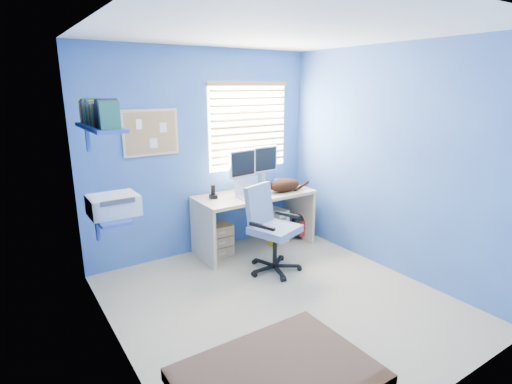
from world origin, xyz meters
TOP-DOWN VIEW (x-y plane):
  - floor at (0.00, 0.00)m, footprint 3.00×3.20m
  - ceiling at (0.00, 0.00)m, footprint 3.00×3.20m
  - wall_back at (0.00, 1.60)m, footprint 3.00×0.01m
  - wall_front at (0.00, -1.60)m, footprint 3.00×0.01m
  - wall_left at (-1.50, 0.00)m, footprint 0.01×3.20m
  - wall_right at (1.50, 0.00)m, footprint 0.01×3.20m
  - desk at (0.53, 1.26)m, footprint 1.52×0.65m
  - laptop at (0.40, 1.13)m, footprint 0.35×0.28m
  - monitor_left at (0.44, 1.42)m, footprint 0.41×0.17m
  - monitor_right at (0.85, 1.52)m, footprint 0.40×0.14m
  - phone at (-0.01, 1.35)m, footprint 0.12×0.13m
  - mug at (1.01, 1.34)m, footprint 0.10×0.09m
  - cd_spindle at (1.06, 1.47)m, footprint 0.13×0.13m
  - cat at (0.91, 1.13)m, footprint 0.49×0.31m
  - tower_pc at (0.90, 1.37)m, footprint 0.25×0.46m
  - drawer_boxes at (0.01, 1.33)m, footprint 0.35×0.28m
  - yellow_book at (0.76, 1.17)m, footprint 0.03×0.17m
  - backpack at (1.24, 1.20)m, footprint 0.34×0.29m
  - office_chair at (0.34, 0.63)m, footprint 0.73×0.73m
  - window_blinds at (0.65, 1.57)m, footprint 1.15×0.05m
  - corkboard at (-0.65, 1.58)m, footprint 0.64×0.02m
  - wall_shelves at (-1.35, 0.75)m, footprint 0.42×0.90m

SIDE VIEW (x-z plane):
  - floor at x=0.00m, z-range 0.00..0.00m
  - yellow_book at x=0.76m, z-range 0.00..0.24m
  - backpack at x=1.24m, z-range 0.00..0.35m
  - drawer_boxes at x=0.01m, z-range 0.00..0.41m
  - tower_pc at x=0.90m, z-range 0.00..0.45m
  - office_chair at x=0.34m, z-range -0.12..0.86m
  - desk at x=0.53m, z-range 0.00..0.74m
  - cd_spindle at x=1.06m, z-range 0.74..0.81m
  - mug at x=1.01m, z-range 0.74..0.84m
  - cat at x=0.91m, z-range 0.74..0.90m
  - phone at x=-0.01m, z-range 0.74..0.91m
  - laptop at x=0.40m, z-range 0.74..0.96m
  - monitor_left at x=0.44m, z-range 0.74..1.28m
  - monitor_right at x=0.85m, z-range 0.74..1.28m
  - wall_back at x=0.00m, z-range 0.00..2.50m
  - wall_front at x=0.00m, z-range 0.00..2.50m
  - wall_left at x=-1.50m, z-range 0.00..2.50m
  - wall_right at x=1.50m, z-range 0.00..2.50m
  - wall_shelves at x=-1.35m, z-range 0.91..1.96m
  - corkboard at x=-0.65m, z-range 1.29..1.81m
  - window_blinds at x=0.65m, z-range 1.00..2.10m
  - ceiling at x=0.00m, z-range 2.50..2.50m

